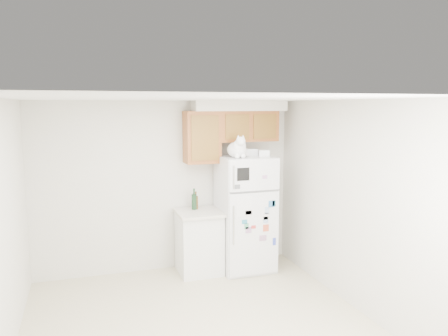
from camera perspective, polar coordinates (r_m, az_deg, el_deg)
name	(u,v)px	position (r m, az deg, el deg)	size (l,w,h in m)	color
ground_plane	(203,332)	(5.05, -2.71, -20.65)	(3.80, 4.00, 0.01)	#BBB090
room_shell	(207,176)	(4.76, -2.22, -0.99)	(3.84, 4.04, 2.52)	beige
refrigerator	(245,213)	(6.49, 2.79, -5.91)	(0.76, 0.78, 1.70)	white
base_counter	(199,242)	(6.46, -3.27, -9.57)	(0.64, 0.64, 0.92)	white
cat	(238,149)	(6.15, 1.81, 2.52)	(0.32, 0.47, 0.33)	white
storage_box_back	(251,152)	(6.43, 3.55, 2.09)	(0.18, 0.13, 0.10)	white
storage_box_front	(264,153)	(6.35, 5.26, 1.95)	(0.15, 0.11, 0.09)	white
bottle_green	(194,199)	(6.40, -3.93, -4.06)	(0.07, 0.07, 0.31)	#19381E
bottle_amber	(196,200)	(6.43, -3.69, -4.24)	(0.06, 0.06, 0.26)	#593814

